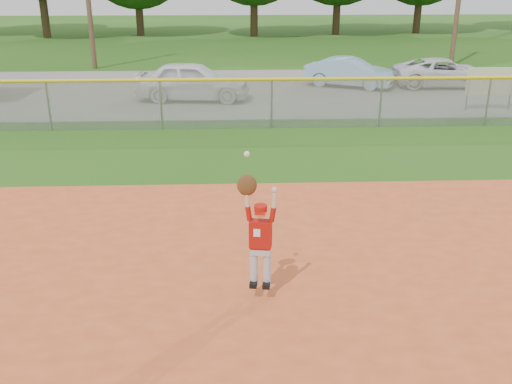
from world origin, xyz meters
TOP-DOWN VIEW (x-y plane):
  - ground at (0.00, 0.00)m, footprint 120.00×120.00m
  - parking_strip at (0.00, 16.00)m, footprint 44.00×10.00m
  - car_white_a at (-2.63, 14.12)m, footprint 4.31×2.06m
  - car_blue at (3.67, 16.49)m, footprint 3.80×2.77m
  - car_white_b at (7.59, 16.39)m, footprint 4.20×2.00m
  - sponsor_sign at (7.59, 12.01)m, footprint 1.67×0.08m
  - outfield_fence at (0.00, 10.00)m, footprint 40.06×0.10m
  - ballplayer at (-0.85, 0.22)m, footprint 0.56×0.27m

SIDE VIEW (x-z plane):
  - ground at x=0.00m, z-range 0.00..0.00m
  - parking_strip at x=0.00m, z-range 0.00..0.03m
  - car_white_b at x=7.59m, z-range 0.03..1.19m
  - car_blue at x=3.67m, z-range 0.03..1.22m
  - car_white_a at x=-2.63m, z-range 0.03..1.45m
  - outfield_fence at x=0.00m, z-range 0.11..1.66m
  - sponsor_sign at x=7.59m, z-range 0.24..1.72m
  - ballplayer at x=-0.85m, z-range 0.06..2.08m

